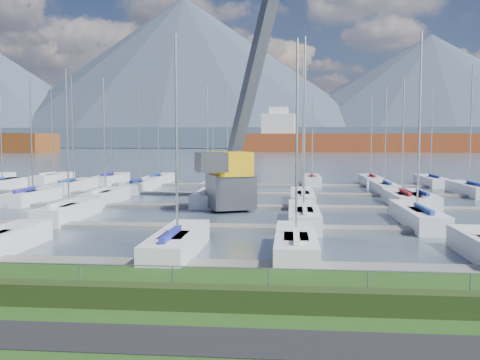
# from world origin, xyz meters

# --- Properties ---
(path) EXTENTS (160.00, 2.00, 0.04)m
(path) POSITION_xyz_m (0.00, -3.00, 0.01)
(path) COLOR black
(path) RESTS_ON grass
(water) EXTENTS (800.00, 540.00, 0.20)m
(water) POSITION_xyz_m (0.00, 260.00, -0.40)
(water) COLOR #404F5E
(hedge) EXTENTS (80.00, 0.70, 0.70)m
(hedge) POSITION_xyz_m (0.00, -0.40, 0.35)
(hedge) COLOR #223312
(hedge) RESTS_ON grass
(fence) EXTENTS (80.00, 0.04, 0.04)m
(fence) POSITION_xyz_m (0.00, 0.00, 1.20)
(fence) COLOR gray
(fence) RESTS_ON grass
(foothill) EXTENTS (900.00, 80.00, 12.00)m
(foothill) POSITION_xyz_m (0.00, 330.00, 6.00)
(foothill) COLOR #435362
(foothill) RESTS_ON water
(mountains) EXTENTS (1190.00, 360.00, 115.00)m
(mountains) POSITION_xyz_m (7.35, 404.62, 46.68)
(mountains) COLOR #41495F
(mountains) RESTS_ON water
(docks) EXTENTS (90.00, 41.60, 0.25)m
(docks) POSITION_xyz_m (0.00, 26.00, -0.22)
(docks) COLOR slate
(docks) RESTS_ON water
(crane) EXTENTS (7.79, 12.89, 22.35)m
(crane) POSITION_xyz_m (-1.40, 25.45, 5.33)
(crane) COLOR #54555B
(crane) RESTS_ON water
(cargo_ship_mid) EXTENTS (109.90, 23.31, 21.50)m
(cargo_ship_mid) POSITION_xyz_m (31.48, 216.80, 3.46)
(cargo_ship_mid) COLOR brown
(cargo_ship_mid) RESTS_ON water
(sailboat_fleet) EXTENTS (73.94, 49.69, 13.17)m
(sailboat_fleet) POSITION_xyz_m (-2.39, 28.73, 5.39)
(sailboat_fleet) COLOR beige
(sailboat_fleet) RESTS_ON water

